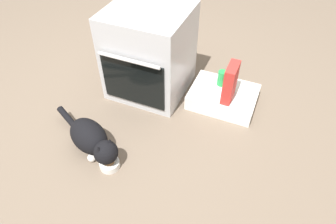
{
  "coord_description": "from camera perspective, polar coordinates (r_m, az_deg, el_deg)",
  "views": [
    {
      "loc": [
        0.81,
        -1.32,
        1.55
      ],
      "look_at": [
        0.29,
        -0.09,
        0.25
      ],
      "focal_mm": 31.71,
      "sensor_mm": 36.0,
      "label": 1
    }
  ],
  "objects": [
    {
      "name": "ground",
      "position": [
        2.19,
        -6.12,
        -1.18
      ],
      "size": [
        8.0,
        8.0,
        0.0
      ],
      "primitive_type": "plane",
      "color": "#6B5B4C"
    },
    {
      "name": "oven",
      "position": [
        2.26,
        -3.56,
        11.4
      ],
      "size": [
        0.56,
        0.6,
        0.67
      ],
      "color": "#B7BABF",
      "rests_on": "ground"
    },
    {
      "name": "pantry_cabinet",
      "position": [
        2.31,
        10.53,
        2.89
      ],
      "size": [
        0.49,
        0.38,
        0.12
      ],
      "primitive_type": "cube",
      "color": "white",
      "rests_on": "ground"
    },
    {
      "name": "food_bowl",
      "position": [
        1.92,
        -11.17,
        -9.7
      ],
      "size": [
        0.13,
        0.13,
        0.07
      ],
      "color": "white",
      "rests_on": "ground"
    },
    {
      "name": "cat",
      "position": [
        1.95,
        -14.43,
        -5.07
      ],
      "size": [
        0.63,
        0.33,
        0.22
      ],
      "rotation": [
        0.0,
        0.0,
        -0.41
      ],
      "color": "black",
      "rests_on": "ground"
    },
    {
      "name": "cereal_box",
      "position": [
        2.13,
        11.87,
        5.53
      ],
      "size": [
        0.07,
        0.18,
        0.28
      ],
      "primitive_type": "cube",
      "color": "#B72D28",
      "rests_on": "pantry_cabinet"
    },
    {
      "name": "soda_can",
      "position": [
        2.29,
        10.32,
        6.42
      ],
      "size": [
        0.07,
        0.07,
        0.12
      ],
      "primitive_type": "cylinder",
      "color": "green",
      "rests_on": "pantry_cabinet"
    }
  ]
}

